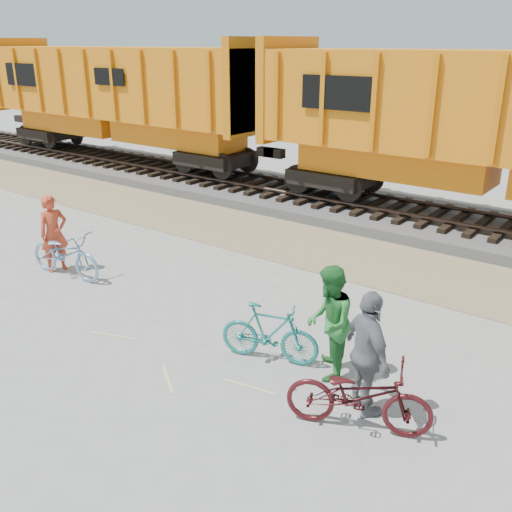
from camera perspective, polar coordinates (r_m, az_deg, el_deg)
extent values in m
plane|color=#9E9E99|center=(10.63, -7.27, -7.84)|extent=(120.00, 120.00, 0.00)
cube|color=tan|center=(14.68, 7.73, 0.44)|extent=(120.00, 3.00, 0.02)
cube|color=slate|center=(17.64, 13.41, 4.00)|extent=(120.00, 4.00, 0.30)
cube|color=black|center=(20.92, -3.08, 7.71)|extent=(0.22, 2.60, 0.12)
cube|color=black|center=(17.58, 13.47, 4.65)|extent=(0.22, 2.60, 0.12)
cylinder|color=#382821|center=(16.91, 12.49, 4.53)|extent=(120.00, 0.12, 0.12)
cylinder|color=#382821|center=(18.19, 14.43, 5.49)|extent=(120.00, 0.12, 0.12)
cube|color=black|center=(24.63, -13.11, 10.56)|extent=(11.20, 2.20, 0.80)
cube|color=orange|center=(24.50, -13.27, 12.52)|extent=(11.76, 1.65, 0.90)
cube|color=orange|center=(24.33, -13.62, 16.59)|extent=(14.00, 3.00, 2.60)
cube|color=#CC6F0C|center=(29.89, -22.49, 16.51)|extent=(0.30, 3.06, 3.10)
cube|color=#CC6F0C|center=(19.59, -0.06, 16.57)|extent=(0.30, 3.06, 3.10)
cube|color=black|center=(26.81, -22.40, 16.43)|extent=(2.20, 0.04, 0.90)
cube|color=black|center=(16.53, 23.21, 4.61)|extent=(11.20, 2.20, 0.80)
cube|color=orange|center=(16.34, 23.63, 7.47)|extent=(11.76, 1.65, 0.90)
cube|color=#CC6F0C|center=(18.83, 3.23, 16.37)|extent=(0.30, 3.06, 3.10)
cube|color=black|center=(16.10, 8.11, 15.84)|extent=(2.20, 0.04, 0.90)
imported|color=#779EC3|center=(13.59, -18.55, 0.21)|extent=(2.12, 0.94, 1.08)
imported|color=#1F7C75|center=(9.54, 1.35, -7.71)|extent=(1.76, 0.96, 1.02)
imported|color=#441115|center=(8.11, 10.24, -13.58)|extent=(2.12, 1.38, 1.05)
imported|color=#C64325|center=(13.93, -19.57, 2.14)|extent=(0.57, 0.74, 1.80)
imported|color=#287931|center=(9.02, 7.32, -6.65)|extent=(1.04, 1.13, 1.86)
imported|color=slate|center=(8.23, 11.10, -9.61)|extent=(1.17, 1.02, 1.90)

